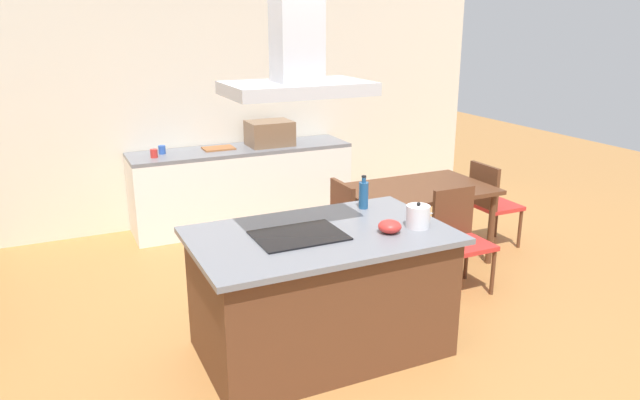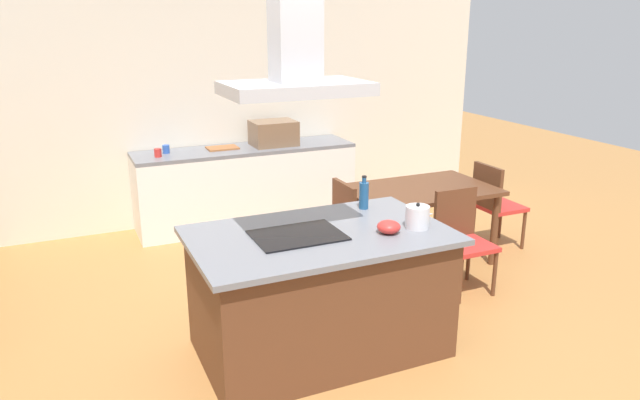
{
  "view_description": "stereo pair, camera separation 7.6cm",
  "coord_description": "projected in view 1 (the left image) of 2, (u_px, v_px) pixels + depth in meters",
  "views": [
    {
      "loc": [
        -1.64,
        -3.49,
        2.32
      ],
      "look_at": [
        0.18,
        0.4,
        1.0
      ],
      "focal_mm": 33.57,
      "sensor_mm": 36.0,
      "label": 1
    },
    {
      "loc": [
        -1.58,
        -3.52,
        2.32
      ],
      "look_at": [
        0.18,
        0.4,
        1.0
      ],
      "focal_mm": 33.57,
      "sensor_mm": 36.0,
      "label": 2
    }
  ],
  "objects": [
    {
      "name": "ground",
      "position": [
        253.0,
        272.0,
        5.66
      ],
      "size": [
        16.0,
        16.0,
        0.0
      ],
      "primitive_type": "plane",
      "color": "#AD753D"
    },
    {
      "name": "wall_back",
      "position": [
        199.0,
        106.0,
        6.78
      ],
      "size": [
        7.2,
        0.1,
        2.7
      ],
      "primitive_type": "cube",
      "color": "beige",
      "rests_on": "ground"
    },
    {
      "name": "kitchen_island",
      "position": [
        321.0,
        292.0,
        4.23
      ],
      "size": [
        1.78,
        1.09,
        0.9
      ],
      "color": "#59331E",
      "rests_on": "ground"
    },
    {
      "name": "cooktop",
      "position": [
        299.0,
        235.0,
        4.03
      ],
      "size": [
        0.6,
        0.44,
        0.01
      ],
      "primitive_type": "cube",
      "color": "black",
      "rests_on": "kitchen_island"
    },
    {
      "name": "tea_kettle",
      "position": [
        418.0,
        216.0,
        4.19
      ],
      "size": [
        0.22,
        0.17,
        0.19
      ],
      "color": "silver",
      "rests_on": "kitchen_island"
    },
    {
      "name": "olive_oil_bottle",
      "position": [
        364.0,
        195.0,
        4.59
      ],
      "size": [
        0.07,
        0.07,
        0.26
      ],
      "color": "navy",
      "rests_on": "kitchen_island"
    },
    {
      "name": "mixing_bowl",
      "position": [
        390.0,
        226.0,
        4.09
      ],
      "size": [
        0.16,
        0.16,
        0.09
      ],
      "primitive_type": "ellipsoid",
      "color": "red",
      "rests_on": "kitchen_island"
    },
    {
      "name": "back_counter",
      "position": [
        243.0,
        186.0,
        6.87
      ],
      "size": [
        2.49,
        0.62,
        0.9
      ],
      "color": "white",
      "rests_on": "ground"
    },
    {
      "name": "countertop_microwave",
      "position": [
        270.0,
        133.0,
        6.84
      ],
      "size": [
        0.5,
        0.38,
        0.28
      ],
      "primitive_type": "cube",
      "color": "brown",
      "rests_on": "back_counter"
    },
    {
      "name": "coffee_mug_red",
      "position": [
        154.0,
        153.0,
        6.27
      ],
      "size": [
        0.08,
        0.08,
        0.09
      ],
      "primitive_type": "cylinder",
      "color": "red",
      "rests_on": "back_counter"
    },
    {
      "name": "coffee_mug_blue",
      "position": [
        162.0,
        150.0,
        6.44
      ],
      "size": [
        0.08,
        0.08,
        0.09
      ],
      "primitive_type": "cylinder",
      "color": "#2D56B2",
      "rests_on": "back_counter"
    },
    {
      "name": "cutting_board",
      "position": [
        219.0,
        148.0,
        6.68
      ],
      "size": [
        0.34,
        0.24,
        0.02
      ],
      "primitive_type": "cube",
      "color": "#995B33",
      "rests_on": "back_counter"
    },
    {
      "name": "dining_table",
      "position": [
        417.0,
        196.0,
        5.75
      ],
      "size": [
        1.4,
        0.9,
        0.75
      ],
      "color": "#59331E",
      "rests_on": "ground"
    },
    {
      "name": "chair_at_right_end",
      "position": [
        491.0,
        200.0,
        6.17
      ],
      "size": [
        0.42,
        0.42,
        0.89
      ],
      "color": "red",
      "rests_on": "ground"
    },
    {
      "name": "chair_facing_island",
      "position": [
        459.0,
        233.0,
        5.23
      ],
      "size": [
        0.42,
        0.42,
        0.89
      ],
      "color": "red",
      "rests_on": "ground"
    },
    {
      "name": "chair_at_left_end",
      "position": [
        332.0,
        225.0,
        5.43
      ],
      "size": [
        0.42,
        0.42,
        0.89
      ],
      "color": "red",
      "rests_on": "ground"
    },
    {
      "name": "range_hood",
      "position": [
        297.0,
        54.0,
        3.68
      ],
      "size": [
        0.9,
        0.55,
        0.78
      ],
      "color": "#ADADB2"
    }
  ]
}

